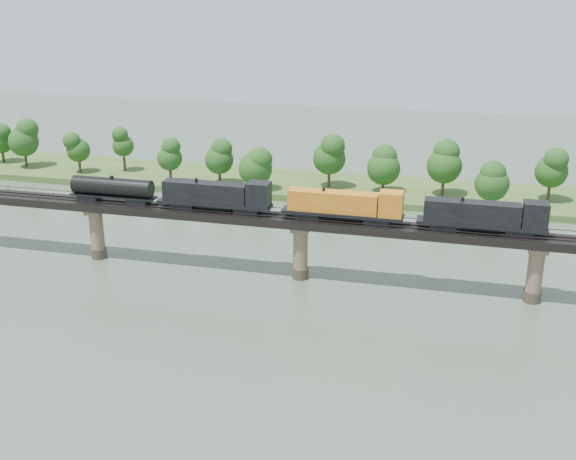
# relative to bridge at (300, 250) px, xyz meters

# --- Properties ---
(ground) EXTENTS (400.00, 400.00, 0.00)m
(ground) POSITION_rel_bridge_xyz_m (0.00, -30.00, -5.46)
(ground) COLOR #3C4C3B
(ground) RESTS_ON ground
(far_bank) EXTENTS (300.00, 24.00, 1.60)m
(far_bank) POSITION_rel_bridge_xyz_m (0.00, 55.00, -4.66)
(far_bank) COLOR #375421
(far_bank) RESTS_ON ground
(bridge) EXTENTS (236.00, 30.00, 11.50)m
(bridge) POSITION_rel_bridge_xyz_m (0.00, 0.00, 0.00)
(bridge) COLOR #473A2D
(bridge) RESTS_ON ground
(bridge_superstructure) EXTENTS (220.00, 4.90, 0.75)m
(bridge_superstructure) POSITION_rel_bridge_xyz_m (0.00, 0.00, 6.33)
(bridge_superstructure) COLOR black
(bridge_superstructure) RESTS_ON bridge
(far_treeline) EXTENTS (289.06, 17.54, 13.60)m
(far_treeline) POSITION_rel_bridge_xyz_m (-8.21, 50.52, 3.37)
(far_treeline) COLOR #382619
(far_treeline) RESTS_ON far_bank
(freight_train) EXTENTS (85.41, 3.33, 5.88)m
(freight_train) POSITION_rel_bridge_xyz_m (-0.22, 0.00, 8.85)
(freight_train) COLOR black
(freight_train) RESTS_ON bridge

